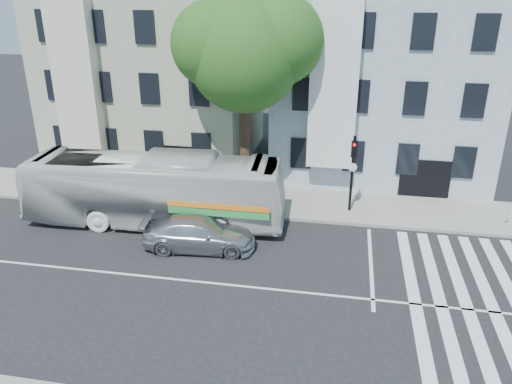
% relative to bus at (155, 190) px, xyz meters
% --- Properties ---
extents(ground, '(120.00, 120.00, 0.00)m').
position_rel_bus_xyz_m(ground, '(3.59, -4.69, -1.71)').
color(ground, black).
rests_on(ground, ground).
extents(sidewalk_far, '(80.00, 4.00, 0.15)m').
position_rel_bus_xyz_m(sidewalk_far, '(3.59, 3.31, -1.64)').
color(sidewalk_far, gray).
rests_on(sidewalk_far, ground).
extents(building_left, '(12.00, 10.00, 11.00)m').
position_rel_bus_xyz_m(building_left, '(-3.41, 10.31, 3.79)').
color(building_left, '#A1A88D').
rests_on(building_left, ground).
extents(building_right, '(12.00, 10.00, 11.00)m').
position_rel_bus_xyz_m(building_right, '(10.59, 10.31, 3.79)').
color(building_right, '#91A4AC').
rests_on(building_right, ground).
extents(street_tree, '(7.30, 5.90, 11.10)m').
position_rel_bus_xyz_m(street_tree, '(3.65, 4.05, 6.12)').
color(street_tree, '#2D2116').
rests_on(street_tree, ground).
extents(bus, '(3.58, 12.44, 3.42)m').
position_rel_bus_xyz_m(bus, '(0.00, 0.00, 0.00)').
color(bus, silver).
rests_on(bus, ground).
extents(sedan, '(2.44, 5.02, 1.41)m').
position_rel_bus_xyz_m(sedan, '(2.76, -2.09, -1.01)').
color(sedan, '#B9BCC0').
rests_on(sedan, ground).
extents(hedge, '(8.40, 3.14, 0.70)m').
position_rel_bus_xyz_m(hedge, '(-3.45, 2.11, -1.21)').
color(hedge, '#255E1E').
rests_on(hedge, sidewalk_far).
extents(traffic_signal, '(0.42, 0.52, 4.03)m').
position_rel_bus_xyz_m(traffic_signal, '(9.14, 2.68, 0.89)').
color(traffic_signal, black).
rests_on(traffic_signal, ground).
extents(fire_hydrant, '(0.39, 0.22, 0.69)m').
position_rel_bus_xyz_m(fire_hydrant, '(16.66, 2.57, -1.21)').
color(fire_hydrant, '#B3B3AF').
rests_on(fire_hydrant, sidewalk_far).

